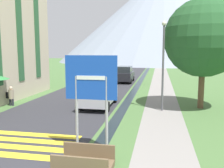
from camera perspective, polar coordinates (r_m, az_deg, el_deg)
name	(u,v)px	position (r m, az deg, el deg)	size (l,w,h in m)	color
ground_plane	(125,86)	(25.23, 3.00, -0.49)	(160.00, 160.00, 0.00)	#476B38
road	(117,76)	(35.42, 1.19, 1.91)	(6.40, 60.00, 0.01)	#2D2D33
footpath	(161,77)	(34.93, 11.11, 1.69)	(2.20, 60.00, 0.01)	gray
drainage_channel	(143,76)	(35.00, 7.17, 1.78)	(0.60, 60.00, 0.00)	black
crosswalk_marking	(7,142)	(10.93, -22.95, -12.18)	(5.44, 2.54, 0.01)	yellow
mountain_distant	(163,16)	(84.60, 11.60, 14.89)	(66.35, 66.35, 28.64)	gray
road_sign	(91,87)	(8.83, -4.79, -0.78)	(1.87, 0.11, 3.44)	#9E9EA3
footbridge	(84,163)	(7.96, -6.34, -17.55)	(1.70, 1.10, 0.65)	brown
parked_car_near	(99,93)	(16.05, -2.94, -1.97)	(1.79, 4.15, 1.82)	#B2B2B7
parked_car_far	(125,74)	(28.13, 2.92, 2.23)	(1.88, 4.08, 1.82)	black
cafe_chair_far_right	(8,97)	(18.15, -22.77, -2.70)	(0.40, 0.40, 0.85)	black
person_seated_far	(11,95)	(17.59, -22.05, -2.35)	(0.32, 0.32, 1.28)	#282833
streetlamp	(163,59)	(15.02, 11.64, 5.71)	(0.28, 0.28, 5.28)	#515156
tree_by_path	(204,38)	(16.36, 20.22, 9.87)	(4.79, 4.79, 6.76)	brown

